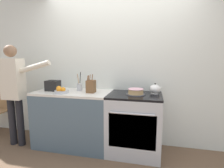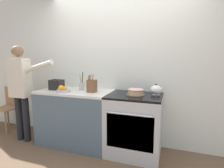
# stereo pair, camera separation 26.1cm
# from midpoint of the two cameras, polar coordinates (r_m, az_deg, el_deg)

# --- Properties ---
(ground_plane) EXTENTS (16.00, 16.00, 0.00)m
(ground_plane) POSITION_cam_midpoint_polar(r_m,az_deg,el_deg) (2.74, 1.68, -23.73)
(ground_plane) COLOR brown
(wall_back) EXTENTS (8.00, 0.04, 2.60)m
(wall_back) POSITION_cam_midpoint_polar(r_m,az_deg,el_deg) (2.95, 5.60, 5.41)
(wall_back) COLOR silver
(wall_back) RESTS_ON ground_plane
(counter_cabinet) EXTENTS (1.22, 0.64, 0.92)m
(counter_cabinet) POSITION_cam_midpoint_polar(r_m,az_deg,el_deg) (3.05, -9.35, -10.70)
(counter_cabinet) COLOR #4C6070
(counter_cabinet) RESTS_ON ground_plane
(stove_range) EXTENTS (0.79, 0.67, 0.92)m
(stove_range) POSITION_cam_midpoint_polar(r_m,az_deg,el_deg) (2.74, 10.01, -12.98)
(stove_range) COLOR #B7BABF
(stove_range) RESTS_ON ground_plane
(layer_cake) EXTENTS (0.28, 0.28, 0.09)m
(layer_cake) POSITION_cam_midpoint_polar(r_m,az_deg,el_deg) (2.59, 10.58, -2.72)
(layer_cake) COLOR #4C4C51
(layer_cake) RESTS_ON stove_range
(tea_kettle) EXTENTS (0.20, 0.17, 0.16)m
(tea_kettle) POSITION_cam_midpoint_polar(r_m,az_deg,el_deg) (2.70, 16.92, -1.89)
(tea_kettle) COLOR white
(tea_kettle) RESTS_ON stove_range
(knife_block) EXTENTS (0.13, 0.14, 0.29)m
(knife_block) POSITION_cam_midpoint_polar(r_m,az_deg,el_deg) (2.77, -3.90, -0.65)
(knife_block) COLOR brown
(knife_block) RESTS_ON counter_cabinet
(utensil_crock) EXTENTS (0.09, 0.09, 0.31)m
(utensil_crock) POSITION_cam_midpoint_polar(r_m,az_deg,el_deg) (2.96, -7.38, -0.70)
(utensil_crock) COLOR #B7BABF
(utensil_crock) RESTS_ON counter_cabinet
(fruit_bowl) EXTENTS (0.21, 0.21, 0.11)m
(fruit_bowl) POSITION_cam_midpoint_polar(r_m,az_deg,el_deg) (2.83, -13.22, -1.84)
(fruit_bowl) COLOR #B7BABF
(fruit_bowl) RESTS_ON counter_cabinet
(toaster) EXTENTS (0.23, 0.17, 0.17)m
(toaster) POSITION_cam_midpoint_polar(r_m,az_deg,el_deg) (3.08, -15.38, -0.23)
(toaster) COLOR black
(toaster) RESTS_ON counter_cabinet
(person_baker) EXTENTS (0.93, 0.20, 1.66)m
(person_baker) POSITION_cam_midpoint_polar(r_m,az_deg,el_deg) (3.30, -25.75, -0.40)
(person_baker) COLOR black
(person_baker) RESTS_ON ground_plane
(dining_chair) EXTENTS (0.40, 0.40, 0.86)m
(dining_chair) POSITION_cam_midpoint_polar(r_m,az_deg,el_deg) (4.14, -28.95, -6.00)
(dining_chair) COLOR #997047
(dining_chair) RESTS_ON ground_plane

